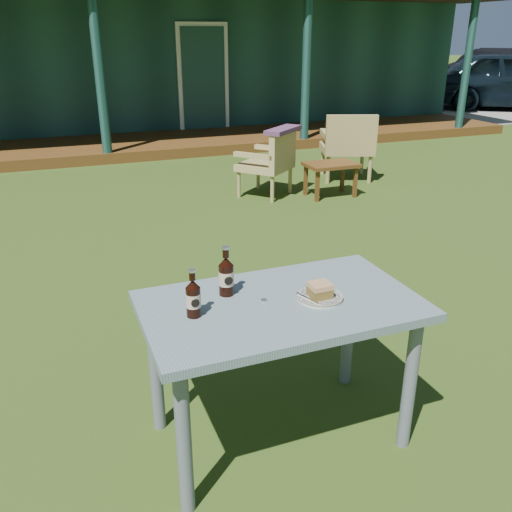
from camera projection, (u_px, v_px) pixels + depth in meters
name	position (u px, v px, depth m)	size (l,w,h in m)	color
ground	(192.00, 296.00, 4.00)	(80.00, 80.00, 0.00)	#334916
pavilion	(73.00, 44.00, 11.48)	(15.80, 8.30, 3.45)	#163933
gravel_strip	(482.00, 105.00, 14.85)	(9.00, 6.00, 0.02)	gray
car_near	(511.00, 80.00, 13.65)	(1.70, 4.23, 1.44)	black
cafe_table	(281.00, 322.00, 2.38)	(1.20, 0.70, 0.72)	slate
plate	(320.00, 297.00, 2.37)	(0.20, 0.20, 0.01)	silver
cake_slice	(320.00, 290.00, 2.35)	(0.09, 0.09, 0.06)	brown
fork	(308.00, 298.00, 2.34)	(0.01, 0.14, 0.00)	silver
cola_bottle_near	(226.00, 276.00, 2.38)	(0.07, 0.07, 0.23)	black
cola_bottle_far	(193.00, 298.00, 2.20)	(0.06, 0.06, 0.21)	black
bottle_cap	(264.00, 300.00, 2.35)	(0.03, 0.03, 0.01)	silver
armchair_left	(271.00, 160.00, 6.33)	(0.77, 0.77, 0.76)	#9F8B4F
armchair_right	(348.00, 143.00, 7.01)	(0.81, 0.79, 0.87)	#9F8B4F
floral_throw	(283.00, 130.00, 6.13)	(0.59, 0.20, 0.05)	#563253
side_table	(331.00, 168.00, 6.35)	(0.60, 0.40, 0.40)	#523214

